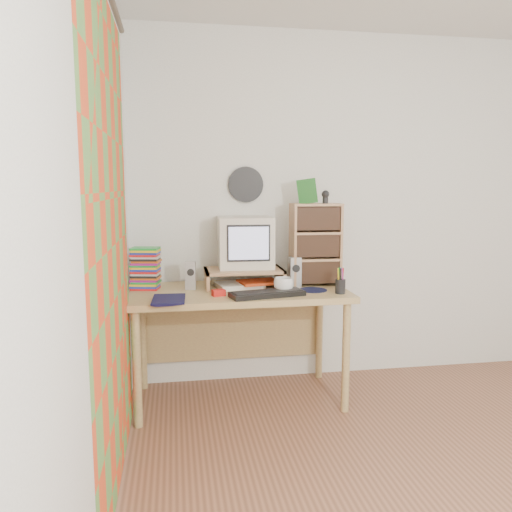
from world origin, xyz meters
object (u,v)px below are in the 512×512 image
object	(u,v)px
desk	(237,307)
crt_monitor	(246,243)
dvd_stack	(146,270)
diary	(152,298)
mug	(284,285)
keyboard	(267,294)
cd_rack	(316,244)

from	to	relation	value
desk	crt_monitor	xyz separation A→B (m)	(0.07, 0.09, 0.43)
crt_monitor	dvd_stack	size ratio (longest dim) A/B	1.46
desk	dvd_stack	size ratio (longest dim) A/B	5.66
desk	crt_monitor	distance (m)	0.44
crt_monitor	diary	size ratio (longest dim) A/B	1.55
crt_monitor	mug	distance (m)	0.43
crt_monitor	keyboard	size ratio (longest dim) A/B	0.79
crt_monitor	mug	xyz separation A→B (m)	(0.20, -0.30, -0.24)
crt_monitor	desk	bearing A→B (deg)	-127.05
mug	desk	bearing A→B (deg)	141.49
desk	cd_rack	xyz separation A→B (m)	(0.54, 0.02, 0.41)
dvd_stack	mug	distance (m)	0.91
mug	diary	size ratio (longest dim) A/B	0.54
cd_rack	diary	bearing A→B (deg)	-160.06
dvd_stack	cd_rack	xyz separation A→B (m)	(1.13, -0.03, 0.15)
dvd_stack	cd_rack	size ratio (longest dim) A/B	0.45
crt_monitor	cd_rack	size ratio (longest dim) A/B	0.65
desk	mug	distance (m)	0.39
dvd_stack	mug	size ratio (longest dim) A/B	1.99
crt_monitor	cd_rack	distance (m)	0.47
crt_monitor	dvd_stack	world-z (taller)	crt_monitor
desk	cd_rack	bearing A→B (deg)	2.25
desk	diary	xyz separation A→B (m)	(-0.54, -0.33, 0.16)
dvd_stack	desk	bearing A→B (deg)	6.24
keyboard	cd_rack	bearing A→B (deg)	26.70
keyboard	diary	xyz separation A→B (m)	(-0.69, -0.04, 0.01)
diary	desk	bearing A→B (deg)	33.55
desk	diary	world-z (taller)	diary
crt_monitor	dvd_stack	distance (m)	0.69
crt_monitor	mug	bearing A→B (deg)	-54.72
cd_rack	mug	bearing A→B (deg)	-137.24
crt_monitor	diary	distance (m)	0.79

